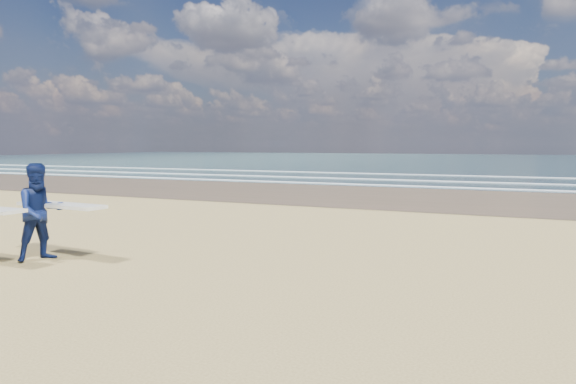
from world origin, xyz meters
The scene contains 1 object.
surfer_far centered at (0.59, 1.35, 1.01)m, with size 2.23×1.28×2.01m.
Camera 1 is at (9.51, -6.18, 2.40)m, focal length 32.00 mm.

